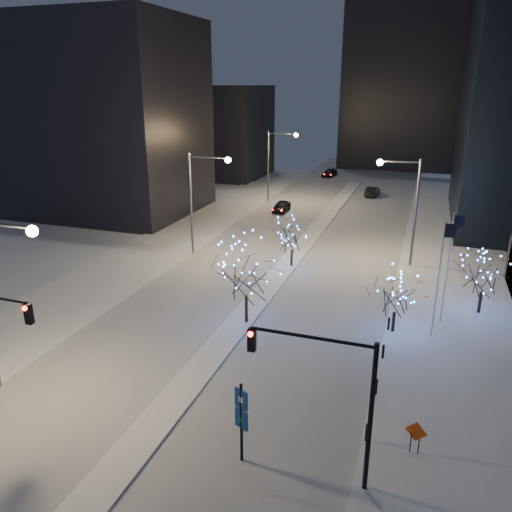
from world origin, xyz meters
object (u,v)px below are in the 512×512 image
at_px(car_far, 330,173).
at_px(holiday_tree_plaza_near, 396,293).
at_px(holiday_tree_median_near, 246,272).
at_px(construction_sign, 416,434).
at_px(street_lamp_w_far, 275,157).
at_px(holiday_tree_median_far, 292,236).
at_px(traffic_signal_east, 333,387).
at_px(street_lamp_w_mid, 200,190).
at_px(street_lamp_east, 406,198).
at_px(wayfinding_sign, 241,415).
at_px(car_near, 281,206).
at_px(holiday_tree_plaza_far, 485,273).
at_px(car_mid, 373,191).

bearing_deg(car_far, holiday_tree_plaza_near, -66.28).
xyz_separation_m(holiday_tree_median_near, construction_sign, (11.87, -10.10, -2.79)).
distance_m(street_lamp_w_far, holiday_tree_median_far, 27.62).
relative_size(street_lamp_w_far, traffic_signal_east, 1.43).
bearing_deg(street_lamp_w_mid, holiday_tree_median_far, -4.38).
bearing_deg(car_far, street_lamp_east, -62.37).
distance_m(street_lamp_w_far, wayfinding_sign, 53.02).
xyz_separation_m(holiday_tree_median_near, wayfinding_sign, (4.50, -12.98, -1.48)).
relative_size(car_near, holiday_tree_median_near, 0.70).
relative_size(car_far, holiday_tree_plaza_far, 0.93).
bearing_deg(holiday_tree_plaza_near, street_lamp_w_far, 118.29).
relative_size(street_lamp_w_mid, street_lamp_w_far, 1.00).
height_order(traffic_signal_east, holiday_tree_plaza_near, traffic_signal_east).
xyz_separation_m(street_lamp_w_mid, street_lamp_w_far, (0.00, 25.00, 0.00)).
xyz_separation_m(street_lamp_w_far, car_mid, (12.97, 8.52, -5.78)).
bearing_deg(holiday_tree_plaza_near, traffic_signal_east, -95.98).
xyz_separation_m(street_lamp_w_mid, holiday_tree_median_near, (9.44, -13.02, -2.56)).
xyz_separation_m(street_lamp_w_mid, holiday_tree_plaza_far, (25.24, -6.00, -3.21)).
height_order(car_near, holiday_tree_plaza_far, holiday_tree_plaza_far).
bearing_deg(wayfinding_sign, street_lamp_w_far, 129.26).
relative_size(holiday_tree_plaza_near, holiday_tree_plaza_far, 0.90).
distance_m(car_near, holiday_tree_plaza_far, 34.17).
xyz_separation_m(holiday_tree_median_near, holiday_tree_median_far, (0.00, 12.30, -0.94)).
relative_size(street_lamp_w_mid, traffic_signal_east, 1.43).
bearing_deg(car_near, holiday_tree_median_far, -70.51).
xyz_separation_m(holiday_tree_median_near, holiday_tree_plaza_far, (15.80, 7.02, -0.65)).
distance_m(car_mid, car_far, 17.52).
xyz_separation_m(street_lamp_w_mid, wayfinding_sign, (13.94, -26.00, -4.03)).
height_order(street_lamp_east, construction_sign, street_lamp_east).
distance_m(car_near, holiday_tree_median_near, 33.35).
xyz_separation_m(car_mid, construction_sign, (8.34, -56.63, 0.43)).
bearing_deg(holiday_tree_median_near, holiday_tree_median_far, 90.00).
bearing_deg(car_near, car_mid, 54.32).
xyz_separation_m(traffic_signal_east, holiday_tree_plaza_far, (7.36, 20.00, -1.47)).
bearing_deg(holiday_tree_median_far, car_near, 108.72).
height_order(holiday_tree_median_near, holiday_tree_median_far, holiday_tree_median_near).
bearing_deg(holiday_tree_plaza_far, holiday_tree_plaza_near, -138.61).
relative_size(holiday_tree_plaza_near, wayfinding_sign, 1.12).
height_order(street_lamp_w_mid, car_mid, street_lamp_w_mid).
height_order(car_mid, holiday_tree_plaza_far, holiday_tree_plaza_far).
xyz_separation_m(wayfinding_sign, construction_sign, (7.37, 2.88, -1.31)).
relative_size(car_mid, car_far, 0.95).
height_order(street_lamp_w_far, wayfinding_sign, street_lamp_w_far).
distance_m(street_lamp_w_mid, holiday_tree_plaza_far, 26.14).
height_order(street_lamp_w_far, holiday_tree_plaza_near, street_lamp_w_far).
xyz_separation_m(car_near, holiday_tree_plaza_near, (16.84, -30.58, 2.23)).
distance_m(street_lamp_east, traffic_signal_east, 29.08).
relative_size(street_lamp_w_mid, wayfinding_sign, 2.49).
relative_size(traffic_signal_east, holiday_tree_plaza_far, 1.41).
distance_m(street_lamp_w_mid, car_mid, 36.40).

